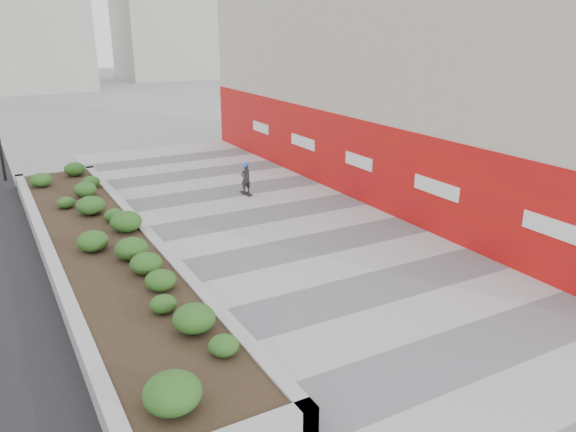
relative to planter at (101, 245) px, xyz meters
name	(u,v)px	position (x,y,z in m)	size (l,w,h in m)	color
ground	(424,320)	(5.50, -7.00, -0.42)	(160.00, 160.00, 0.00)	gray
walkway	(347,271)	(5.50, -4.00, -0.41)	(8.00, 36.00, 0.01)	#A8A8AD
building	(410,85)	(12.48, 1.98, 3.56)	(6.04, 24.08, 8.00)	#BAAF9E
planter	(101,245)	(0.00, 0.00, 0.00)	(3.00, 18.00, 0.90)	#9E9EA0
manhole_cover	(362,267)	(6.00, -4.00, -0.42)	(0.44, 0.44, 0.01)	#595654
skateboarder	(246,178)	(6.14, 3.69, 0.24)	(0.45, 0.73, 1.29)	beige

